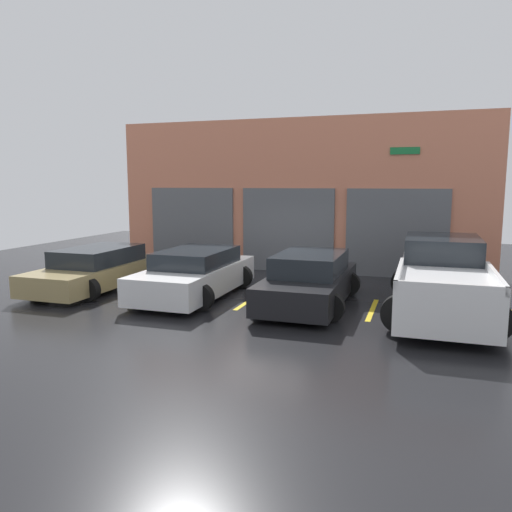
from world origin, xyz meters
TOP-DOWN VIEW (x-y plane):
  - ground_plane at (0.00, 0.00)m, footprint 28.00×28.00m
  - shophouse_building at (-0.01, 3.28)m, footprint 12.96×0.68m
  - pickup_truck at (4.70, -1.25)m, footprint 2.51×5.47m
  - sedan_white at (-1.57, -1.52)m, footprint 2.26×4.52m
  - sedan_side at (-4.70, -1.51)m, footprint 2.19×4.65m
  - van_right at (1.57, -1.52)m, footprint 2.20×4.40m
  - parking_stripe_far_left at (-6.26, -1.55)m, footprint 0.12×2.20m
  - parking_stripe_left at (-3.13, -1.55)m, footprint 0.12×2.20m
  - parking_stripe_centre at (-0.00, -1.55)m, footprint 0.12×2.20m
  - parking_stripe_right at (3.13, -1.55)m, footprint 0.12×2.20m

SIDE VIEW (x-z plane):
  - ground_plane at x=0.00m, z-range 0.00..0.00m
  - parking_stripe_far_left at x=-6.26m, z-range 0.00..0.01m
  - parking_stripe_left at x=-3.13m, z-range 0.00..0.01m
  - parking_stripe_centre at x=0.00m, z-range 0.00..0.01m
  - parking_stripe_right at x=3.13m, z-range 0.00..0.01m
  - sedan_side at x=-4.70m, z-range -0.03..1.16m
  - sedan_white at x=-1.57m, z-range -0.03..1.24m
  - van_right at x=1.57m, z-range -0.04..1.26m
  - pickup_truck at x=4.70m, z-range -0.04..1.64m
  - shophouse_building at x=-0.01m, z-range -0.06..5.15m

